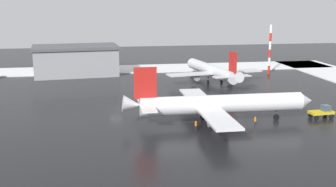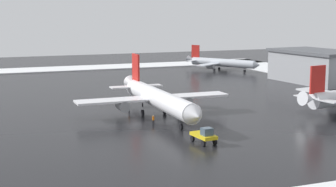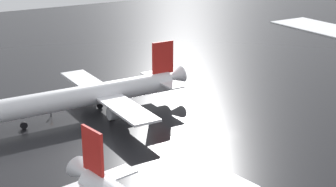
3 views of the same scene
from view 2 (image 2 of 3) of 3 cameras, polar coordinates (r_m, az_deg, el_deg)
ground_plane at (r=116.89m, az=2.21°, el=-0.41°), size 240.00×240.00×0.00m
snow_bank_right at (r=179.70m, az=-6.38°, el=2.96°), size 14.00×116.00×0.26m
airplane_parked_portside at (r=94.76m, az=-1.17°, el=-0.52°), size 35.75×29.55×10.64m
airplane_foreground_jet at (r=169.02m, az=5.91°, el=3.43°), size 23.65×20.32×8.00m
pushback_tug at (r=76.50m, az=4.06°, el=-4.61°), size 4.79×2.68×2.50m
ground_crew_by_nose_gear at (r=98.60m, az=-4.33°, el=-1.66°), size 0.36×0.36×1.71m
ground_crew_near_tug at (r=88.58m, az=-1.64°, el=-2.89°), size 0.36×0.36×1.71m
cargo_hangar at (r=146.43m, az=16.07°, el=2.94°), size 26.33×17.35×8.80m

